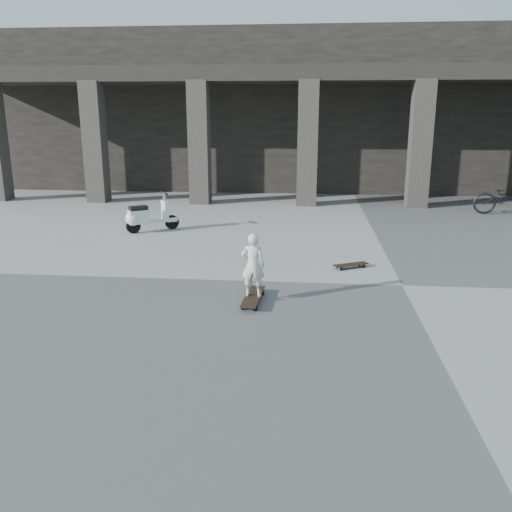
# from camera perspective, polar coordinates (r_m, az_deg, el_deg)

# --- Properties ---
(ground) EXTENTS (90.00, 90.00, 0.00)m
(ground) POSITION_cam_1_polar(r_m,az_deg,el_deg) (10.12, 15.12, -3.00)
(ground) COLOR #52524F
(ground) RESTS_ON ground
(colonnade) EXTENTS (28.00, 8.82, 6.00)m
(colonnade) POSITION_cam_1_polar(r_m,az_deg,el_deg) (23.33, 10.12, 14.80)
(colonnade) COLOR black
(colonnade) RESTS_ON ground
(longboard) EXTENTS (0.31, 1.09, 0.11)m
(longboard) POSITION_cam_1_polar(r_m,az_deg,el_deg) (8.92, -0.31, -4.34)
(longboard) COLOR black
(longboard) RESTS_ON ground
(skateboard_spare) EXTENTS (0.74, 0.50, 0.09)m
(skateboard_spare) POSITION_cam_1_polar(r_m,az_deg,el_deg) (10.97, 9.94, -0.93)
(skateboard_spare) COLOR black
(skateboard_spare) RESTS_ON ground
(child) EXTENTS (0.39, 0.27, 1.05)m
(child) POSITION_cam_1_polar(r_m,az_deg,el_deg) (8.75, -0.32, -0.95)
(child) COLOR beige
(child) RESTS_ON longboard
(scooter) EXTENTS (1.23, 0.95, 1.00)m
(scooter) POSITION_cam_1_polar(r_m,az_deg,el_deg) (14.27, -11.78, 4.03)
(scooter) COLOR black
(scooter) RESTS_ON ground
(bicycle) EXTENTS (2.02, 0.94, 1.02)m
(bicycle) POSITION_cam_1_polar(r_m,az_deg,el_deg) (18.01, 24.98, 5.57)
(bicycle) COLOR black
(bicycle) RESTS_ON ground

